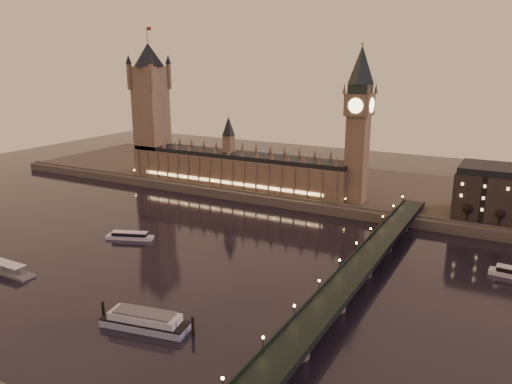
{
  "coord_description": "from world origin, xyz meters",
  "views": [
    {
      "loc": [
        151.98,
        -197.05,
        99.47
      ],
      "look_at": [
        24.73,
        35.0,
        28.86
      ],
      "focal_mm": 35.0,
      "sensor_mm": 36.0,
      "label": 1
    }
  ],
  "objects": [
    {
      "name": "ground",
      "position": [
        0.0,
        0.0,
        0.0
      ],
      "size": [
        700.0,
        700.0,
        0.0
      ],
      "primitive_type": "plane",
      "color": "black",
      "rests_on": "ground"
    },
    {
      "name": "far_embankment",
      "position": [
        30.0,
        165.0,
        3.0
      ],
      "size": [
        560.0,
        130.0,
        6.0
      ],
      "primitive_type": "cube",
      "color": "#423D35",
      "rests_on": "ground"
    },
    {
      "name": "palace_of_westminster",
      "position": [
        -40.12,
        120.99,
        21.71
      ],
      "size": [
        180.0,
        26.62,
        52.0
      ],
      "color": "brown",
      "rests_on": "ground"
    },
    {
      "name": "victoria_tower",
      "position": [
        -120.0,
        121.0,
        65.79
      ],
      "size": [
        31.68,
        31.68,
        118.0
      ],
      "color": "brown",
      "rests_on": "ground"
    },
    {
      "name": "big_ben",
      "position": [
        53.99,
        120.99,
        63.95
      ],
      "size": [
        17.68,
        17.68,
        104.0
      ],
      "color": "brown",
      "rests_on": "ground"
    },
    {
      "name": "westminster_bridge",
      "position": [
        91.61,
        0.0,
        5.52
      ],
      "size": [
        13.2,
        260.0,
        15.3
      ],
      "color": "black",
      "rests_on": "ground"
    },
    {
      "name": "bare_tree_0",
      "position": [
        126.3,
        109.0,
        14.22
      ],
      "size": [
        5.43,
        5.43,
        11.04
      ],
      "color": "black",
      "rests_on": "ground"
    },
    {
      "name": "bare_tree_1",
      "position": [
        143.39,
        109.0,
        14.22
      ],
      "size": [
        5.43,
        5.43,
        11.04
      ],
      "color": "black",
      "rests_on": "ground"
    },
    {
      "name": "cruise_boat_a",
      "position": [
        -40.44,
        3.7,
        1.9
      ],
      "size": [
        27.28,
        15.21,
        4.32
      ],
      "rotation": [
        0.0,
        0.0,
        0.37
      ],
      "color": "silver",
      "rests_on": "ground"
    },
    {
      "name": "moored_barge",
      "position": [
        32.71,
        -67.61,
        3.09
      ],
      "size": [
        39.3,
        15.89,
        7.32
      ],
      "rotation": [
        0.0,
        0.0,
        0.19
      ],
      "color": "#9AAAC5",
      "rests_on": "ground"
    }
  ]
}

